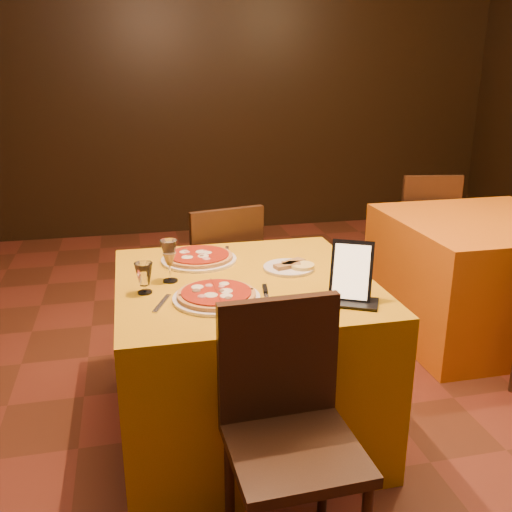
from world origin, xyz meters
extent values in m
cube|color=#5E2D19|center=(0.00, 0.00, -0.01)|extent=(6.00, 7.00, 0.01)
cube|color=black|center=(0.00, 3.50, 1.40)|extent=(6.00, 0.01, 2.80)
cube|color=#CC910D|center=(-0.36, 0.00, 0.38)|extent=(1.10, 1.10, 0.75)
cube|color=#D6660D|center=(1.31, 0.69, 0.38)|extent=(1.10, 1.10, 0.75)
cylinder|color=white|center=(-0.51, -0.20, 0.76)|extent=(0.35, 0.35, 0.01)
cylinder|color=#AD4C23|center=(-0.51, -0.20, 0.77)|extent=(0.32, 0.32, 0.02)
cylinder|color=white|center=(-0.52, 0.29, 0.76)|extent=(0.36, 0.36, 0.01)
cylinder|color=#AD4C23|center=(-0.52, 0.29, 0.77)|extent=(0.32, 0.32, 0.02)
cylinder|color=white|center=(-0.13, 0.09, 0.76)|extent=(0.24, 0.24, 0.01)
cylinder|color=olive|center=(-0.13, 0.09, 0.77)|extent=(0.15, 0.15, 0.02)
cube|color=black|center=(0.01, -0.31, 0.87)|extent=(0.19, 0.16, 0.23)
cube|color=#B1AFB6|center=(-0.31, -0.23, 0.75)|extent=(0.06, 0.23, 0.01)
cube|color=silver|center=(-0.73, -0.19, 0.75)|extent=(0.09, 0.17, 0.01)
cube|color=silver|center=(-0.36, 0.40, 0.75)|extent=(0.05, 0.16, 0.01)
camera|label=1|loc=(-0.82, -2.28, 1.63)|focal=40.00mm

